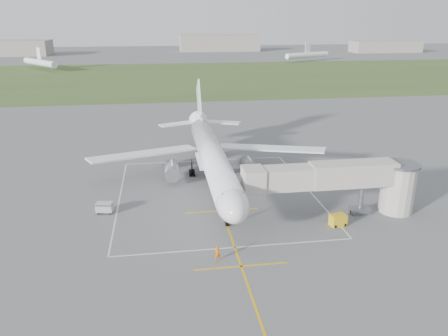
{
  "coord_description": "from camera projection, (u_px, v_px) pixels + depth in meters",
  "views": [
    {
      "loc": [
        -7.69,
        -63.09,
        24.71
      ],
      "look_at": [
        1.16,
        -4.0,
        4.0
      ],
      "focal_mm": 35.0,
      "sensor_mm": 36.0,
      "label": 1
    }
  ],
  "objects": [
    {
      "name": "grass_strip",
      "position": [
        176.0,
        77.0,
        189.6
      ],
      "size": [
        700.0,
        120.0,
        0.02
      ],
      "primitive_type": "cube",
      "color": "#395425",
      "rests_on": "ground"
    },
    {
      "name": "jet_bridge",
      "position": [
        347.0,
        181.0,
        56.15
      ],
      "size": [
        23.4,
        5.0,
        7.2
      ],
      "color": "#ADA59C",
      "rests_on": "ground"
    },
    {
      "name": "apron_markings",
      "position": [
        218.0,
        199.0,
        62.68
      ],
      "size": [
        28.2,
        60.0,
        0.01
      ],
      "color": "#E4A80D",
      "rests_on": "ground"
    },
    {
      "name": "ramp_worker_wing",
      "position": [
        173.0,
        177.0,
        68.83
      ],
      "size": [
        1.08,
        1.03,
        1.75
      ],
      "primitive_type": "imported",
      "rotation": [
        0.0,
        0.0,
        2.54
      ],
      "color": "orange",
      "rests_on": "ground"
    },
    {
      "name": "distant_hangars",
      "position": [
        144.0,
        46.0,
        311.98
      ],
      "size": [
        345.0,
        49.0,
        12.0
      ],
      "color": "gray",
      "rests_on": "ground"
    },
    {
      "name": "gpu_unit",
      "position": [
        338.0,
        220.0,
        54.46
      ],
      "size": [
        2.15,
        1.68,
        1.47
      ],
      "rotation": [
        0.0,
        0.0,
        0.18
      ],
      "color": "gold",
      "rests_on": "ground"
    },
    {
      "name": "ramp_worker_nose",
      "position": [
        218.0,
        253.0,
        46.55
      ],
      "size": [
        0.63,
        0.44,
        1.68
      ],
      "primitive_type": "imported",
      "rotation": [
        0.0,
        0.0,
        -0.06
      ],
      "color": "#D96806",
      "rests_on": "ground"
    },
    {
      "name": "ground",
      "position": [
        213.0,
        184.0,
        68.12
      ],
      "size": [
        700.0,
        700.0,
        0.0
      ],
      "primitive_type": "plane",
      "color": "#5B5B5E",
      "rests_on": "ground"
    },
    {
      "name": "distant_aircraft",
      "position": [
        186.0,
        58.0,
        235.74
      ],
      "size": [
        170.84,
        46.04,
        8.85
      ],
      "color": "white",
      "rests_on": "ground"
    },
    {
      "name": "baggage_cart",
      "position": [
        105.0,
        208.0,
        57.91
      ],
      "size": [
        2.31,
        1.61,
        1.48
      ],
      "rotation": [
        0.0,
        0.0,
        -0.17
      ],
      "color": "#B0B0B0",
      "rests_on": "ground"
    },
    {
      "name": "airliner",
      "position": [
        212.0,
        156.0,
        67.39
      ],
      "size": [
        38.93,
        46.75,
        13.52
      ],
      "color": "white",
      "rests_on": "ground"
    }
  ]
}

